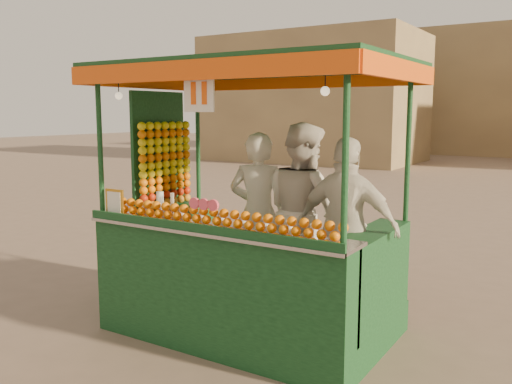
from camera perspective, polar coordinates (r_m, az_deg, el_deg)
The scene contains 7 objects.
ground at distance 6.08m, azimuth -1.48°, elevation -14.38°, with size 90.00×90.00×0.00m, color #6B584C.
building_left at distance 27.50m, azimuth 6.01°, elevation 9.59°, with size 10.00×6.00×6.00m, color #9F855A.
building_center at distance 35.07m, azimuth 24.02°, elevation 9.45°, with size 14.00×7.00×7.00m, color #9F855A.
juice_cart at distance 5.81m, azimuth -1.70°, elevation -5.88°, with size 3.13×2.03×2.84m.
vendor_left at distance 6.12m, azimuth 0.25°, elevation -2.18°, with size 0.76×0.61×1.80m.
vendor_middle at distance 5.93m, azimuth 4.97°, elevation -2.02°, with size 1.17×1.11×1.91m.
vendor_right at distance 5.47m, azimuth 9.43°, elevation -3.69°, with size 1.07×0.50×1.78m.
Camera 1 is at (3.11, -4.68, 2.34)m, focal length 38.48 mm.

